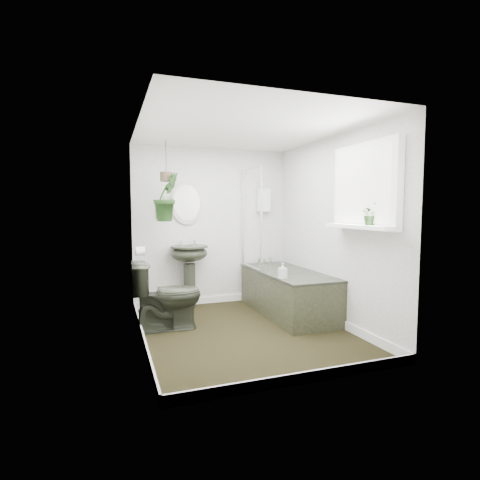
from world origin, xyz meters
name	(u,v)px	position (x,y,z in m)	size (l,w,h in m)	color
floor	(244,332)	(0.00, 0.00, -0.01)	(2.30, 2.80, 0.02)	black
ceiling	(244,128)	(0.00, 0.00, 2.31)	(2.30, 2.80, 0.02)	white
wall_back	(212,227)	(0.00, 1.41, 1.15)	(2.30, 0.02, 2.30)	white
wall_front	(306,243)	(0.00, -1.41, 1.15)	(2.30, 0.02, 2.30)	white
wall_left	(139,235)	(-1.16, 0.00, 1.15)	(0.02, 2.80, 2.30)	white
wall_right	(332,230)	(1.16, 0.00, 1.15)	(0.02, 2.80, 2.30)	white
skirting	(244,327)	(0.00, 0.00, 0.05)	(2.30, 2.80, 0.10)	white
bathtub	(287,292)	(0.80, 0.50, 0.29)	(0.72, 1.72, 0.58)	#262A20
bath_screen	(251,218)	(0.47, 0.99, 1.28)	(0.04, 0.72, 1.40)	silver
shower_box	(263,200)	(0.80, 1.34, 1.55)	(0.20, 0.10, 0.35)	white
oval_mirror	(187,203)	(-0.38, 1.37, 1.50)	(0.46, 0.03, 0.62)	beige
wall_sconce	(159,210)	(-0.78, 1.36, 1.40)	(0.04, 0.04, 0.22)	black
toilet_roll_holder	(140,251)	(-1.10, 0.70, 0.90)	(0.11, 0.11, 0.11)	white
window_recess	(365,186)	(1.09, -0.70, 1.65)	(0.08, 1.00, 0.90)	white
window_sill	(359,227)	(1.02, -0.70, 1.23)	(0.18, 1.00, 0.04)	white
window_blinds	(362,186)	(1.04, -0.70, 1.65)	(0.01, 0.86, 0.76)	white
toilet	(167,295)	(-0.83, 0.38, 0.40)	(0.45, 0.79, 0.81)	#262A20
pedestal_sink	(190,277)	(-0.38, 1.23, 0.45)	(0.53, 0.45, 0.90)	#262A20
sill_plant	(371,214)	(1.05, -0.85, 1.36)	(0.21, 0.18, 0.23)	black
hanging_plant	(167,197)	(-0.73, 0.95, 1.57)	(0.35, 0.28, 0.64)	black
soap_bottle	(283,271)	(0.51, 0.05, 0.67)	(0.08, 0.09, 0.19)	black
hanging_pot	(166,177)	(-0.73, 0.95, 1.83)	(0.16, 0.16, 0.12)	#463828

